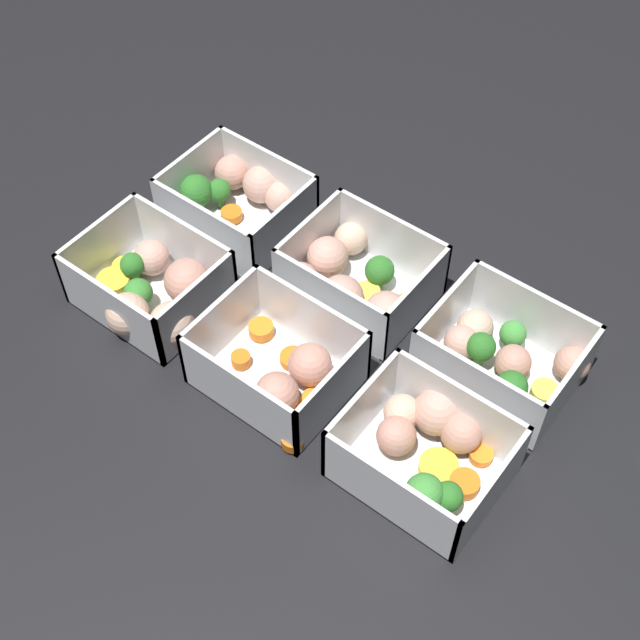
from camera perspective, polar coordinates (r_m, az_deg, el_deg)
ground_plane at (r=0.97m, az=-0.00°, el=-0.99°), size 4.00×4.00×0.00m
container_near_left at (r=0.99m, az=-10.58°, el=1.91°), size 0.17×0.14×0.08m
container_near_center at (r=0.91m, az=-2.37°, el=-3.23°), size 0.15×0.13×0.08m
container_near_right at (r=0.87m, az=6.85°, el=-8.04°), size 0.15×0.15×0.08m
container_far_left at (r=1.08m, az=-5.24°, el=7.87°), size 0.15×0.14×0.08m
container_far_center at (r=0.99m, az=2.03°, el=2.55°), size 0.16×0.15×0.08m
container_far_right at (r=0.94m, az=11.59°, el=-2.29°), size 0.16×0.13×0.08m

